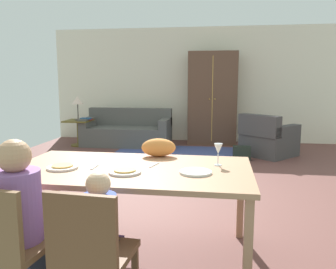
% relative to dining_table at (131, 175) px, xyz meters
% --- Properties ---
extents(ground_plane, '(7.22, 6.79, 0.02)m').
position_rel_dining_table_xyz_m(ground_plane, '(0.20, 2.33, -0.71)').
color(ground_plane, brown).
extents(back_wall, '(7.22, 0.10, 2.70)m').
position_rel_dining_table_xyz_m(back_wall, '(0.20, 5.78, 0.65)').
color(back_wall, '#F0E5CC').
rests_on(back_wall, ground_plane).
extents(dining_table, '(1.96, 1.09, 0.76)m').
position_rel_dining_table_xyz_m(dining_table, '(0.00, 0.00, 0.00)').
color(dining_table, '#AD7A58').
rests_on(dining_table, ground_plane).
extents(plate_near_man, '(0.25, 0.25, 0.02)m').
position_rel_dining_table_xyz_m(plate_near_man, '(-0.54, -0.12, 0.07)').
color(plate_near_man, white).
rests_on(plate_near_man, dining_table).
extents(pizza_near_man, '(0.17, 0.17, 0.01)m').
position_rel_dining_table_xyz_m(pizza_near_man, '(-0.54, -0.12, 0.09)').
color(pizza_near_man, gold).
rests_on(pizza_near_man, plate_near_man).
extents(plate_near_child, '(0.25, 0.25, 0.02)m').
position_rel_dining_table_xyz_m(plate_near_child, '(0.00, -0.18, 0.07)').
color(plate_near_child, silver).
rests_on(plate_near_child, dining_table).
extents(pizza_near_child, '(0.17, 0.17, 0.01)m').
position_rel_dining_table_xyz_m(pizza_near_child, '(0.00, -0.18, 0.09)').
color(pizza_near_child, gold).
rests_on(pizza_near_child, plate_near_child).
extents(plate_near_woman, '(0.25, 0.25, 0.02)m').
position_rel_dining_table_xyz_m(plate_near_woman, '(0.54, -0.10, 0.07)').
color(plate_near_woman, white).
rests_on(plate_near_woman, dining_table).
extents(wine_glass, '(0.07, 0.07, 0.19)m').
position_rel_dining_table_xyz_m(wine_glass, '(0.70, 0.18, 0.19)').
color(wine_glass, silver).
rests_on(wine_glass, dining_table).
extents(fork, '(0.02, 0.15, 0.01)m').
position_rel_dining_table_xyz_m(fork, '(-0.29, -0.05, 0.06)').
color(fork, silver).
rests_on(fork, dining_table).
extents(knife, '(0.05, 0.17, 0.01)m').
position_rel_dining_table_xyz_m(knife, '(0.18, 0.10, 0.06)').
color(knife, silver).
rests_on(knife, dining_table).
extents(dining_chair_man, '(0.46, 0.46, 0.87)m').
position_rel_dining_table_xyz_m(dining_chair_man, '(-0.55, -0.90, -0.21)').
color(dining_chair_man, brown).
rests_on(dining_chair_man, ground_plane).
extents(person_man, '(0.31, 0.41, 1.11)m').
position_rel_dining_table_xyz_m(person_man, '(-0.53, -0.73, -0.19)').
color(person_man, '#364256').
rests_on(person_man, ground_plane).
extents(dining_chair_child, '(0.45, 0.45, 0.87)m').
position_rel_dining_table_xyz_m(dining_chair_child, '(-0.01, -0.90, -0.21)').
color(dining_chair_child, brown).
rests_on(dining_chair_child, ground_plane).
extents(person_child, '(0.22, 0.29, 0.92)m').
position_rel_dining_table_xyz_m(person_child, '(0.00, -0.73, -0.27)').
color(person_child, '#3F2B53').
rests_on(person_child, ground_plane).
extents(cat, '(0.34, 0.21, 0.17)m').
position_rel_dining_table_xyz_m(cat, '(0.15, 0.44, 0.15)').
color(cat, orange).
rests_on(cat, dining_table).
extents(area_rug, '(2.60, 1.80, 0.01)m').
position_rel_dining_table_xyz_m(area_rug, '(-0.12, 4.05, -0.69)').
color(area_rug, '#434E87').
rests_on(area_rug, ground_plane).
extents(couch, '(1.96, 0.86, 0.82)m').
position_rel_dining_table_xyz_m(couch, '(-1.39, 4.91, -0.40)').
color(couch, '#53514E').
rests_on(couch, ground_plane).
extents(armchair, '(1.21, 1.21, 0.82)m').
position_rel_dining_table_xyz_m(armchair, '(1.62, 4.21, -0.38)').
color(armchair, '#444040').
rests_on(armchair, ground_plane).
extents(armoire, '(1.10, 0.59, 2.10)m').
position_rel_dining_table_xyz_m(armoire, '(0.52, 5.39, 0.35)').
color(armoire, brown).
rests_on(armoire, ground_plane).
extents(side_table, '(0.56, 0.56, 0.58)m').
position_rel_dining_table_xyz_m(side_table, '(-2.44, 4.65, -0.32)').
color(side_table, brown).
rests_on(side_table, ground_plane).
extents(table_lamp, '(0.26, 0.26, 0.54)m').
position_rel_dining_table_xyz_m(table_lamp, '(-2.44, 4.65, 0.31)').
color(table_lamp, '#463D37').
rests_on(table_lamp, side_table).
extents(book_lower, '(0.22, 0.16, 0.03)m').
position_rel_dining_table_xyz_m(book_lower, '(-2.24, 4.69, -0.10)').
color(book_lower, maroon).
rests_on(book_lower, side_table).
extents(book_upper, '(0.22, 0.16, 0.03)m').
position_rel_dining_table_xyz_m(book_upper, '(-2.26, 4.64, -0.08)').
color(book_upper, '#235183').
rests_on(book_upper, book_lower).
extents(handbag, '(0.32, 0.16, 0.26)m').
position_rel_dining_table_xyz_m(handbag, '(1.11, 3.75, -0.57)').
color(handbag, black).
rests_on(handbag, ground_plane).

